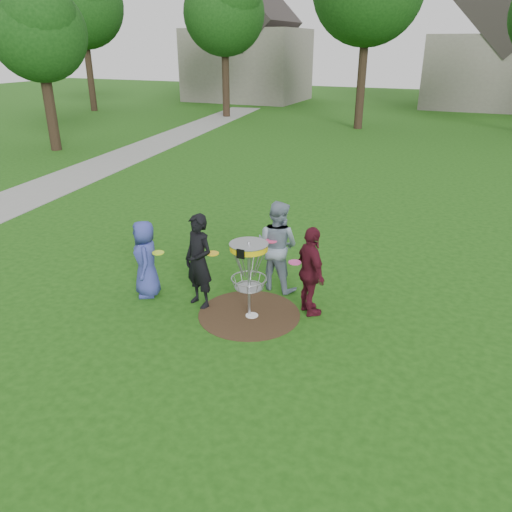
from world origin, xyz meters
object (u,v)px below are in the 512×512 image
at_px(player_maroon, 311,272).
at_px(disc_golf_basket, 249,261).
at_px(player_blue, 146,259).
at_px(player_black, 199,261).
at_px(player_grey, 277,246).

height_order(player_maroon, disc_golf_basket, player_maroon).
relative_size(player_blue, player_black, 0.85).
relative_size(player_blue, player_maroon, 0.91).
bearing_deg(player_grey, player_blue, 40.79).
height_order(player_blue, player_maroon, player_maroon).
bearing_deg(player_black, disc_golf_basket, 22.77).
distance_m(player_grey, player_maroon, 1.14).
distance_m(player_black, player_grey, 1.57).
relative_size(player_blue, player_grey, 0.84).
distance_m(player_blue, player_maroon, 3.07).
height_order(player_blue, disc_golf_basket, player_blue).
bearing_deg(player_black, player_maroon, 35.61).
distance_m(player_black, disc_golf_basket, 0.97).
relative_size(player_blue, disc_golf_basket, 1.06).
bearing_deg(player_blue, player_maroon, 65.09).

